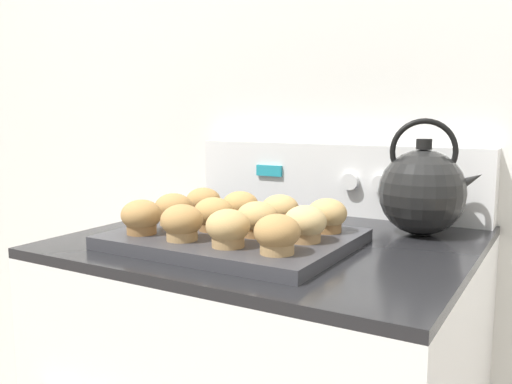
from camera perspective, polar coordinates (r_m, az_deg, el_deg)
The scene contains 16 objects.
wall_back at distance 1.33m, azimuth 9.31°, elevation 9.87°, with size 8.00×0.05×2.40m.
control_panel at distance 1.29m, azimuth 8.35°, elevation 1.41°, with size 0.71×0.07×0.16m.
muffin_pan at distance 0.97m, azimuth -2.31°, elevation -4.94°, with size 0.41×0.31×0.02m.
muffin_r0_c0 at distance 0.98m, azimuth -11.97°, elevation -2.60°, with size 0.07×0.07×0.06m.
muffin_r0_c1 at distance 0.92m, azimuth -7.81°, elevation -3.22°, with size 0.07×0.07×0.06m.
muffin_r0_c2 at distance 0.86m, azimuth -2.96°, elevation -3.84°, with size 0.07×0.07×0.06m.
muffin_r0_c3 at distance 0.82m, azimuth 2.23°, elevation -4.48°, with size 0.07×0.07×0.06m.
muffin_r1_c0 at distance 1.04m, azimuth -8.69°, elevation -1.83°, with size 0.07×0.07×0.06m.
muffin_r1_c1 at distance 0.99m, azimuth -4.50°, elevation -2.36°, with size 0.07×0.07×0.06m.
muffin_r1_c2 at distance 0.94m, azimuth 0.09°, elevation -2.88°, with size 0.07×0.07×0.06m.
muffin_r1_c3 at distance 0.90m, azimuth 5.19°, elevation -3.38°, with size 0.07×0.07×0.06m.
muffin_r2_c0 at distance 1.12m, azimuth -5.56°, elevation -1.13°, with size 0.07×0.07×0.06m.
muffin_r2_c1 at distance 1.06m, azimuth -1.67°, elevation -1.58°, with size 0.07×0.07×0.06m.
muffin_r2_c2 at distance 1.02m, azimuth 2.54°, elevation -2.00°, with size 0.07×0.07×0.06m.
muffin_r2_c3 at distance 0.98m, azimuth 7.49°, elevation -2.48°, with size 0.07×0.07×0.06m.
tea_kettle at distance 1.09m, azimuth 17.15°, elevation 0.15°, with size 0.20×0.17×0.22m.
Camera 1 is at (0.48, -0.56, 1.16)m, focal length 38.00 mm.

